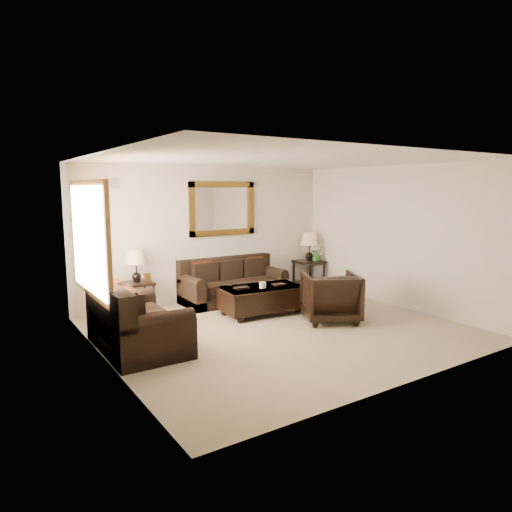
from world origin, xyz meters
TOP-DOWN VIEW (x-y plane):
  - room at (0.00, 0.00)m, footprint 5.51×5.01m
  - window at (-2.70, 0.90)m, footprint 0.07×1.96m
  - mirror at (0.32, 2.47)m, footprint 1.50×0.06m
  - air_vent at (-1.90, 2.48)m, footprint 0.25×0.02m
  - sofa at (0.32, 2.08)m, footprint 2.11×0.91m
  - loveseat at (-2.28, 0.39)m, footprint 1.02×1.73m
  - end_table_left at (-1.62, 2.19)m, footprint 0.53×0.53m
  - end_table_right at (2.40, 2.17)m, footprint 0.58×0.58m
  - coffee_table at (0.26, 0.92)m, footprint 1.55×0.94m
  - armchair at (1.00, -0.08)m, footprint 1.19×1.16m
  - potted_plant at (2.53, 2.07)m, footprint 0.39×0.41m

SIDE VIEW (x-z plane):
  - sofa at x=0.32m, z-range -0.12..0.74m
  - coffee_table at x=0.26m, z-range 0.00..0.63m
  - loveseat at x=-2.28m, z-range -0.13..0.84m
  - armchair at x=1.00m, z-range 0.00..0.93m
  - potted_plant at x=2.53m, z-range 0.63..0.88m
  - end_table_left at x=-1.62m, z-range 0.18..1.35m
  - end_table_right at x=2.40m, z-range 0.19..1.46m
  - room at x=0.00m, z-range 0.00..2.71m
  - window at x=-2.70m, z-range 0.72..2.38m
  - mirror at x=0.32m, z-range 1.30..2.40m
  - air_vent at x=-1.90m, z-range 2.26..2.44m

